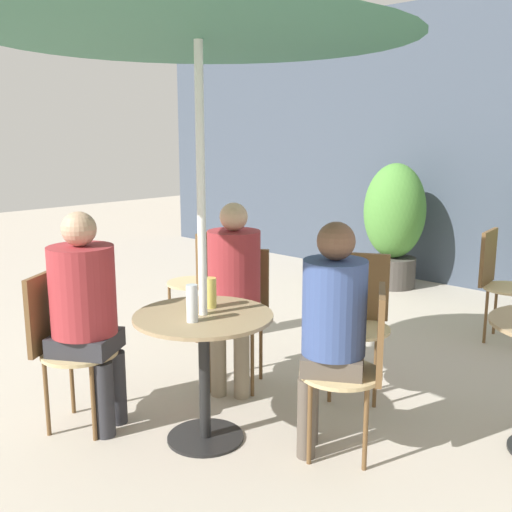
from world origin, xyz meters
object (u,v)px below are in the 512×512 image
Objects in this scene: bistro_chair_0 at (360,358)px; bistro_chair_2 at (63,336)px; seated_person_2 at (86,304)px; seated_person_1 at (234,281)px; beer_glass_0 at (192,303)px; bistro_chair_5 at (202,274)px; potted_plant_0 at (394,221)px; seated_person_0 at (331,319)px; umbrella at (198,9)px; cafe_table_near at (204,346)px; bistro_chair_3 at (499,275)px; bistro_chair_4 at (358,311)px; bistro_chair_1 at (239,304)px; beer_glass_1 at (210,293)px.

bistro_chair_2 is at bearing -90.00° from bistro_chair_0.
seated_person_2 is (0.13, 0.08, 0.19)m from bistro_chair_2.
seated_person_1 reaches higher than beer_glass_0.
bistro_chair_5 is 0.67× the size of potted_plant_0.
umbrella is (-0.56, -0.35, 1.48)m from seated_person_0.
bistro_chair_2 is 1.49m from seated_person_0.
cafe_table_near is 0.30m from beer_glass_0.
bistro_chair_0 reaches higher than cafe_table_near.
bistro_chair_4 is (-0.27, -1.56, 0.00)m from bistro_chair_3.
bistro_chair_5 reaches higher than cafe_table_near.
bistro_chair_3 is 2.35m from bistro_chair_5.
bistro_chair_2 is 1.00× the size of bistro_chair_4.
bistro_chair_5 is 1.81m from beer_glass_0.
cafe_table_near is 0.31× the size of umbrella.
potted_plant_0 is (-1.69, 3.17, 0.19)m from bistro_chair_0.
bistro_chair_2 is 1.00× the size of bistro_chair_5.
potted_plant_0 is (-0.44, 3.95, -0.01)m from seated_person_2.
cafe_table_near is at bearing -90.00° from bistro_chair_1.
bistro_chair_1 is 0.72× the size of seated_person_2.
bistro_chair_5 is at bearing 138.65° from cafe_table_near.
bistro_chair_3 and bistro_chair_4 have the same top height.
bistro_chair_5 is at bearing 152.34° from bistro_chair_4.
seated_person_1 is at bearing -134.98° from seated_person_0.
bistro_chair_1 is 2.18m from bistro_chair_3.
beer_glass_0 is at bearing -62.66° from beer_glass_1.
bistro_chair_2 is 1.78m from bistro_chair_4.
potted_plant_0 is (-1.50, 0.93, 0.19)m from bistro_chair_3.
seated_person_0 is 1.32m from seated_person_2.
bistro_chair_0 is 1.15m from bistro_chair_1.
seated_person_2 is at bearing -90.00° from seated_person_0.
seated_person_0 is 7.38× the size of beer_glass_1.
potted_plant_0 reaches higher than cafe_table_near.
umbrella is (-0.23, -1.10, 1.67)m from bistro_chair_4.
potted_plant_0 is (-0.93, 3.49, -0.07)m from beer_glass_1.
bistro_chair_1 is 0.77m from bistro_chair_4.
seated_person_2 is at bearing -148.37° from cafe_table_near.
bistro_chair_0 is 0.38× the size of umbrella.
bistro_chair_3 reaches higher than cafe_table_near.
bistro_chair_1 is 1.06m from seated_person_2.
seated_person_0 is (0.07, -2.32, 0.19)m from bistro_chair_3.
bistro_chair_3 is 0.73× the size of seated_person_0.
bistro_chair_0 is 0.86m from beer_glass_1.
bistro_chair_0 is at bearing 40.45° from beer_glass_0.
bistro_chair_1 is at bearing -39.17° from seated_person_2.
beer_glass_1 is 0.07× the size of umbrella.
bistro_chair_0 is 2.06m from bistro_chair_5.
bistro_chair_2 and bistro_chair_3 have the same top height.
bistro_chair_2 is at bearing -148.37° from umbrella.
bistro_chair_0 is at bearing 90.00° from seated_person_0.
beer_glass_0 reaches higher than bistro_chair_0.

